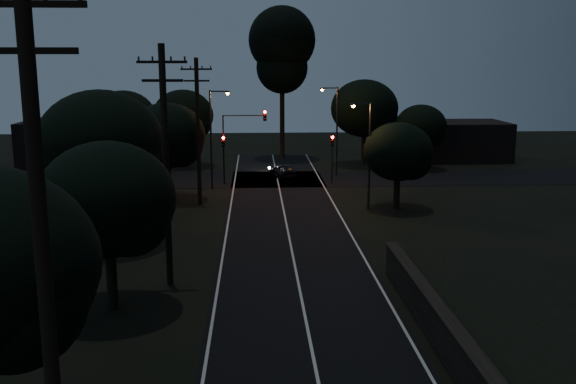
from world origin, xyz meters
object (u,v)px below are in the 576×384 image
utility_pole_far (198,129)px  car (283,171)px  signal_left (224,151)px  signal_mast (243,133)px  streetlight_a (213,132)px  streetlight_b (335,124)px  utility_pole_near (44,275)px  utility_pole_mid (166,163)px  streetlight_c (367,148)px  signal_right (332,150)px  tall_pine (282,49)px

utility_pole_far → car: size_ratio=2.77×
utility_pole_far → signal_left: (1.40, 7.99, -2.65)m
signal_mast → streetlight_a: streetlight_a is taller
streetlight_a → streetlight_b: same height
utility_pole_near → utility_pole_mid: 17.01m
signal_left → streetlight_c: size_ratio=0.55×
signal_left → streetlight_b: streetlight_b is taller
streetlight_b → car: (-4.79, -1.35, -3.99)m
utility_pole_near → streetlight_c: utility_pole_near is taller
signal_right → streetlight_b: size_ratio=0.51×
utility_pole_near → car: utility_pole_near is taller
utility_pole_near → signal_mast: size_ratio=1.92×
signal_mast → signal_right: bearing=-0.0°
utility_pole_mid → tall_pine: 41.02m
streetlight_b → signal_right: bearing=-100.0°
signal_left → streetlight_a: size_ratio=0.51×
signal_mast → streetlight_c: streetlight_c is taller
streetlight_b → car: bearing=-164.3°
utility_pole_mid → signal_left: (1.40, 24.99, -2.90)m
signal_left → car: size_ratio=1.08×
streetlight_a → tall_pine: bearing=69.6°
utility_pole_far → streetlight_a: bearing=83.4°
signal_left → streetlight_b: (9.91, 4.01, 1.80)m
tall_pine → streetlight_a: 19.39m
signal_right → streetlight_b: (0.71, 4.01, 1.80)m
signal_left → utility_pole_near: bearing=-91.9°
signal_mast → streetlight_c: size_ratio=0.83×
signal_left → streetlight_a: streetlight_a is taller
utility_pole_mid → streetlight_c: (11.83, 15.00, -1.39)m
utility_pole_near → streetlight_a: bearing=89.0°
utility_pole_mid → utility_pole_far: bearing=90.0°
signal_right → signal_left: bearing=180.0°
signal_mast → streetlight_a: (-2.39, -1.99, 0.30)m
signal_right → streetlight_a: size_ratio=0.51×
tall_pine → streetlight_a: size_ratio=2.00×
utility_pole_mid → car: (6.52, 27.65, -5.09)m
utility_pole_mid → streetlight_b: (11.31, 29.00, -1.10)m
utility_pole_mid → signal_right: 27.30m
utility_pole_far → streetlight_a: utility_pole_far is taller
utility_pole_mid → utility_pole_near: bearing=-90.0°
utility_pole_near → signal_left: bearing=88.1°
tall_pine → utility_pole_far: bearing=-106.9°
utility_pole_far → signal_left: size_ratio=2.56×
utility_pole_far → signal_mast: utility_pole_far is taller
streetlight_a → car: bearing=38.6°
utility_pole_near → signal_right: size_ratio=2.93×
signal_mast → streetlight_b: 9.15m
signal_right → signal_mast: size_ratio=0.66×
utility_pole_mid → streetlight_c: bearing=51.7°
utility_pole_far → tall_pine: 24.79m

